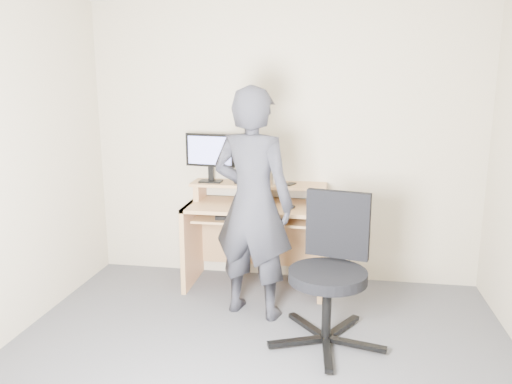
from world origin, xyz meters
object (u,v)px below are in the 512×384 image
(monitor, at_px, (210,153))
(office_chair, at_px, (331,265))
(person, at_px, (253,204))
(desk, at_px, (257,224))

(monitor, xyz_separation_m, office_chair, (1.10, -0.98, -0.61))
(person, bearing_deg, desk, -68.83)
(desk, relative_size, office_chair, 1.18)
(office_chair, bearing_deg, desk, 139.26)
(monitor, distance_m, person, 0.87)
(desk, bearing_deg, person, -84.06)
(monitor, distance_m, office_chair, 1.59)
(monitor, height_order, person, person)
(monitor, xyz_separation_m, person, (0.49, -0.65, -0.29))
(office_chair, height_order, person, person)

